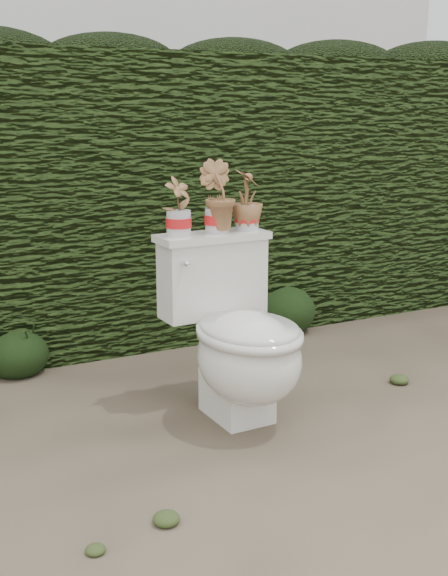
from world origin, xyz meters
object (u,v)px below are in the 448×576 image
toilet (239,340)px  potted_plant_left (178,208)px  potted_plant_right (247,202)px  potted_plant_center (217,198)px

toilet → potted_plant_left: (-0.17, 0.24, 0.54)m
potted_plant_left → toilet: bearing=-73.2°
toilet → potted_plant_right: potted_plant_right is taller
toilet → potted_plant_center: bearing=84.7°
potted_plant_left → potted_plant_right: 0.34m
potted_plant_left → potted_plant_center: (0.18, 0.01, 0.03)m
potted_plant_center → potted_plant_right: bearing=-120.7°
toilet → potted_plant_left: bearing=124.1°
potted_plant_center → potted_plant_right: (0.15, 0.00, -0.02)m
potted_plant_left → potted_plant_right: (0.34, 0.01, 0.01)m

